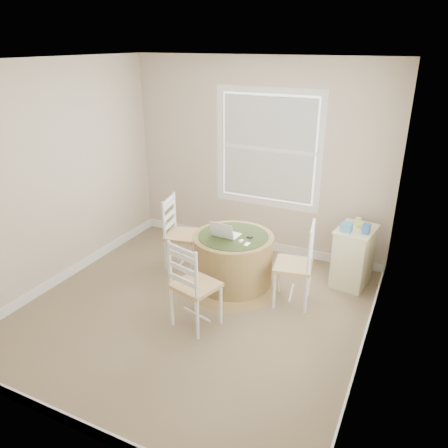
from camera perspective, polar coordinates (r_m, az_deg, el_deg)
The scene contains 14 objects.
room at distance 4.40m, azimuth -1.42°, elevation 3.49°, with size 3.64×3.64×2.64m.
round_table at distance 5.18m, azimuth 1.20°, elevation -4.61°, with size 1.13×1.13×0.68m.
chair_left at distance 5.58m, azimuth -5.39°, elevation -1.40°, with size 0.42×0.40×0.95m, color white, non-canonical shape.
chair_near at distance 4.47m, azimuth -3.71°, elevation -7.94°, with size 0.42×0.40×0.95m, color white, non-canonical shape.
chair_right at distance 4.89m, azimuth 9.04°, elevation -5.30°, with size 0.42×0.40×0.95m, color white, non-canonical shape.
laptop at distance 5.04m, azimuth 0.21°, elevation -1.27°, with size 0.31×0.28×0.21m.
mouse at distance 4.91m, azimuth 2.23°, elevation -2.23°, with size 0.05×0.08×0.03m, color white.
phone at distance 4.84m, azimuth 3.02°, elevation -2.69°, with size 0.04×0.09×0.02m, color #B7BABF.
keys at distance 5.01m, azimuth 3.40°, elevation -1.75°, with size 0.06×0.05×0.03m, color black.
corner_chest at distance 5.48m, azimuth 16.49°, elevation -4.04°, with size 0.48×0.60×0.73m.
tissue_box at distance 5.21m, azimuth 15.76°, elevation -0.38°, with size 0.12×0.12×0.10m, color #5092B7.
box_yellow at distance 5.37m, azimuth 17.75°, elevation -0.16°, with size 0.15×0.10×0.06m, color #EFDF54.
box_blue at distance 5.21m, azimuth 18.02°, elevation -0.55°, with size 0.08×0.08×0.12m, color #3768A6.
cup_cream at distance 5.42m, azimuth 17.11°, elevation 0.31°, with size 0.07×0.07×0.09m, color beige.
Camera 1 is at (2.06, -3.53, 2.76)m, focal length 35.00 mm.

